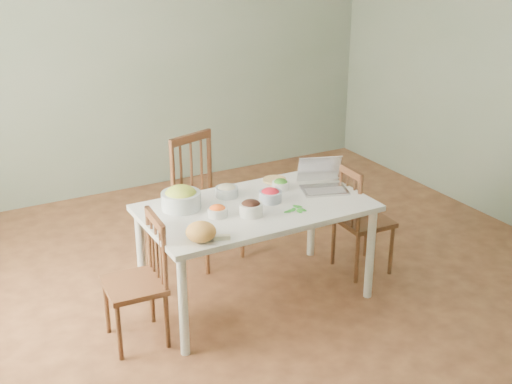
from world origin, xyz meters
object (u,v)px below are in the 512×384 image
bowl_squash (181,198)px  chair_far (208,201)px  dining_table (256,253)px  laptop (325,177)px  chair_left (134,282)px  chair_right (364,218)px  bread_boule (201,232)px

bowl_squash → chair_far: bearing=49.9°
dining_table → chair_far: chair_far is taller
bowl_squash → laptop: 1.06m
chair_far → laptop: bearing=-68.2°
chair_left → chair_right: chair_right is taller
dining_table → chair_right: (0.94, -0.02, 0.07)m
dining_table → chair_left: (-0.94, -0.09, 0.06)m
chair_far → bowl_squash: (-0.44, -0.53, 0.31)m
dining_table → bread_boule: bearing=-150.2°
chair_far → dining_table: bearing=-104.9°
chair_left → bread_boule: bearing=61.7°
dining_table → chair_left: chair_left is taller
chair_far → chair_left: bearing=-155.2°
bread_boule → dining_table: bearing=29.8°
dining_table → chair_right: chair_right is taller
bowl_squash → chair_right: bearing=-8.8°
bowl_squash → laptop: laptop is taller
chair_left → chair_right: size_ratio=0.98×
dining_table → laptop: 0.74m
bread_boule → laptop: bearing=15.6°
chair_far → bread_boule: bearing=-134.1°
bread_boule → bowl_squash: 0.53m
bowl_squash → laptop: (1.04, -0.21, 0.03)m
chair_right → bowl_squash: bowl_squash is taller
dining_table → bowl_squash: size_ratio=5.79×
chair_left → bowl_squash: (0.47, 0.29, 0.38)m
bread_boule → chair_right: bearing=11.5°
bread_boule → bowl_squash: bowl_squash is taller
chair_right → bowl_squash: bearing=84.1°
dining_table → laptop: size_ratio=4.79×
chair_left → laptop: bearing=96.7°
chair_far → chair_left: size_ratio=1.18×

